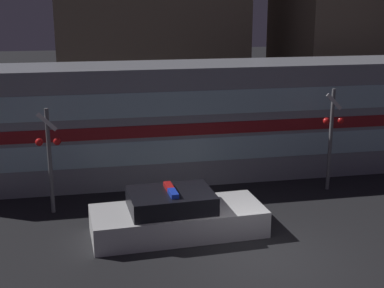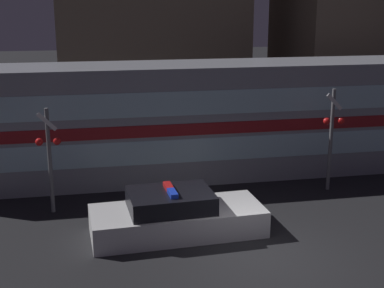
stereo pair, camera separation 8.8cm
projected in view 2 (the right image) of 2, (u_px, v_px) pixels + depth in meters
name	position (u px, v px, depth m)	size (l,w,h in m)	color
ground_plane	(261.00, 257.00, 13.38)	(120.00, 120.00, 0.00)	black
train	(203.00, 120.00, 19.38)	(19.33, 2.88, 4.07)	gray
police_car	(176.00, 216.00, 14.62)	(4.80, 2.11, 1.34)	silver
crossing_signal_near	(332.00, 133.00, 17.63)	(0.74, 0.31, 3.44)	slate
crossing_signal_far	(49.00, 154.00, 15.72)	(0.74, 0.31, 3.21)	slate
building_left	(150.00, 23.00, 26.28)	(8.75, 6.11, 10.28)	brown
building_center	(383.00, 45.00, 27.18)	(10.16, 6.20, 8.00)	brown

